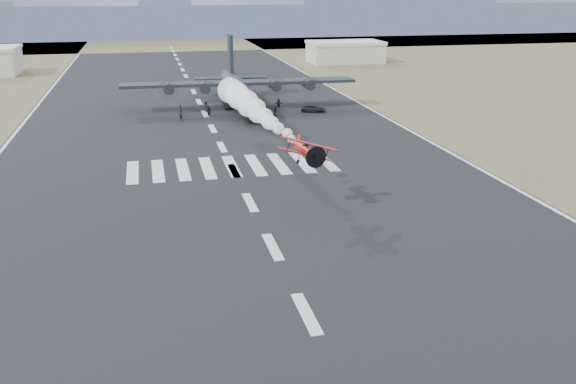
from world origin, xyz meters
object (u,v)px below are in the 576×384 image
object	(u,v)px
support_vehicle	(313,109)
crew_a	(181,115)
crew_h	(209,112)
crew_b	(246,106)
crew_c	(268,112)
crew_d	(275,111)
crew_e	(206,106)
hangar_right	(345,52)
crew_f	(279,104)
transport_aircraft	(238,90)
aerobatic_biplane	(306,150)
crew_g	(181,109)

from	to	relation	value
support_vehicle	crew_a	world-z (taller)	crew_a
support_vehicle	crew_h	world-z (taller)	crew_h
crew_h	crew_b	bearing A→B (deg)	69.69
crew_a	crew_b	bearing A→B (deg)	69.82
crew_b	crew_c	distance (m)	6.73
crew_d	crew_e	size ratio (longest dim) A/B	0.95
hangar_right	crew_f	xyz separation A→B (m)	(-32.51, -63.90, -2.15)
transport_aircraft	crew_d	world-z (taller)	transport_aircraft
aerobatic_biplane	crew_a	distance (m)	47.02
support_vehicle	crew_c	xyz separation A→B (m)	(-8.53, -2.34, 0.26)
crew_c	crew_d	distance (m)	1.34
support_vehicle	hangar_right	bearing A→B (deg)	0.97
hangar_right	aerobatic_biplane	world-z (taller)	aerobatic_biplane
crew_c	crew_g	xyz separation A→B (m)	(-14.28, 5.85, -0.04)
crew_c	hangar_right	bearing A→B (deg)	70.51
crew_g	crew_d	bearing A→B (deg)	-151.44
crew_a	crew_d	distance (m)	15.94
crew_a	crew_e	world-z (taller)	crew_a
crew_f	transport_aircraft	bearing A→B (deg)	149.60
crew_b	aerobatic_biplane	bearing A→B (deg)	-117.88
hangar_right	crew_h	xyz separation A→B (m)	(-45.62, -69.05, -2.07)
crew_c	crew_b	bearing A→B (deg)	122.83
hangar_right	support_vehicle	size ratio (longest dim) A/B	4.75
hangar_right	transport_aircraft	size ratio (longest dim) A/B	0.49
crew_c	crew_f	distance (m)	7.62
transport_aircraft	crew_a	bearing A→B (deg)	-135.80
crew_e	crew_h	distance (m)	5.03
transport_aircraft	crew_d	size ratio (longest dim) A/B	23.68
hangar_right	aerobatic_biplane	distance (m)	123.45
aerobatic_biplane	crew_g	world-z (taller)	aerobatic_biplane
hangar_right	crew_b	distance (m)	75.43
hangar_right	crew_h	bearing A→B (deg)	-123.45
crew_d	crew_g	world-z (taller)	crew_d
support_vehicle	crew_e	bearing A→B (deg)	99.10
crew_h	hangar_right	bearing A→B (deg)	94.25
hangar_right	support_vehicle	distance (m)	73.72
hangar_right	transport_aircraft	xyz separation A→B (m)	(-39.32, -60.53, 0.10)
support_vehicle	crew_e	world-z (taller)	crew_e
crew_h	crew_a	bearing A→B (deg)	-122.23
transport_aircraft	crew_e	bearing A→B (deg)	-149.45
crew_a	crew_c	size ratio (longest dim) A/B	1.08
crew_b	crew_e	size ratio (longest dim) A/B	1.00
crew_e	crew_g	size ratio (longest dim) A/B	1.13
crew_b	crew_g	world-z (taller)	crew_b
hangar_right	transport_aircraft	bearing A→B (deg)	-123.01
hangar_right	transport_aircraft	world-z (taller)	transport_aircraft
crew_e	crew_h	world-z (taller)	crew_h
transport_aircraft	crew_e	distance (m)	7.50
aerobatic_biplane	crew_e	xyz separation A→B (m)	(-4.92, 52.50, -5.00)
transport_aircraft	crew_a	distance (m)	15.27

